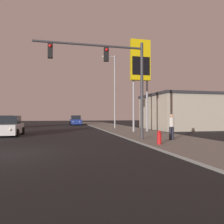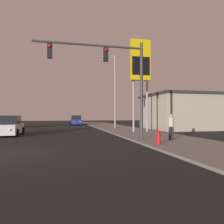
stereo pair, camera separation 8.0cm
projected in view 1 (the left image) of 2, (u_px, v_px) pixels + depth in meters
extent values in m
plane|color=black|center=(4.00, 154.00, 9.54)|extent=(120.00, 120.00, 0.00)
cube|color=gray|center=(134.00, 132.00, 21.46)|extent=(5.00, 60.00, 0.12)
cube|color=#B2A893|center=(188.00, 113.00, 27.29)|extent=(10.00, 8.00, 4.00)
cube|color=#2D2D33|center=(188.00, 96.00, 27.32)|extent=(10.30, 8.30, 0.30)
cube|color=silver|center=(9.00, 129.00, 18.21)|extent=(1.82, 4.21, 0.80)
cube|color=black|center=(9.00, 120.00, 18.37)|extent=(1.61, 2.01, 0.70)
cylinder|color=black|center=(17.00, 133.00, 17.15)|extent=(0.24, 0.64, 0.64)
cylinder|color=black|center=(1.00, 131.00, 19.27)|extent=(0.24, 0.64, 0.64)
cylinder|color=black|center=(23.00, 131.00, 19.68)|extent=(0.24, 0.64, 0.64)
sphere|color=#F2EACC|center=(10.00, 130.00, 16.28)|extent=(0.18, 0.18, 0.18)
cube|color=black|center=(5.00, 124.00, 29.00)|extent=(1.87, 4.23, 0.80)
cube|color=black|center=(5.00, 118.00, 29.16)|extent=(1.63, 2.03, 0.70)
cylinder|color=black|center=(10.00, 126.00, 27.94)|extent=(0.24, 0.64, 0.64)
cylinder|color=black|center=(0.00, 125.00, 30.06)|extent=(0.24, 0.64, 0.64)
cylinder|color=black|center=(14.00, 125.00, 30.47)|extent=(0.24, 0.64, 0.64)
sphere|color=#F2EACC|center=(6.00, 124.00, 27.07)|extent=(0.18, 0.18, 0.18)
cube|color=navy|center=(76.00, 122.00, 38.48)|extent=(1.85, 4.22, 0.80)
cube|color=black|center=(76.00, 117.00, 38.63)|extent=(1.63, 2.02, 0.70)
cylinder|color=black|center=(71.00, 123.00, 37.00)|extent=(0.24, 0.64, 0.64)
cylinder|color=black|center=(81.00, 123.00, 37.41)|extent=(0.24, 0.64, 0.64)
cylinder|color=black|center=(70.00, 123.00, 39.53)|extent=(0.24, 0.64, 0.64)
cylinder|color=black|center=(80.00, 123.00, 39.95)|extent=(0.24, 0.64, 0.64)
sphere|color=#F2EACC|center=(73.00, 122.00, 36.29)|extent=(0.18, 0.18, 0.18)
sphere|color=#F2EACC|center=(80.00, 122.00, 36.54)|extent=(0.18, 0.18, 0.18)
cylinder|color=#38383D|center=(142.00, 91.00, 14.72)|extent=(0.20, 0.20, 6.50)
cylinder|color=#38383D|center=(90.00, 45.00, 13.95)|extent=(7.03, 0.14, 0.14)
cube|color=black|center=(106.00, 54.00, 14.19)|extent=(0.30, 0.24, 0.90)
sphere|color=red|center=(107.00, 50.00, 14.05)|extent=(0.20, 0.20, 0.20)
cube|color=black|center=(50.00, 51.00, 13.37)|extent=(0.30, 0.24, 0.90)
sphere|color=red|center=(50.00, 46.00, 13.24)|extent=(0.20, 0.20, 0.20)
cylinder|color=#99999E|center=(115.00, 92.00, 27.01)|extent=(0.18, 0.18, 9.00)
cylinder|color=#99999E|center=(109.00, 56.00, 26.91)|extent=(1.40, 0.10, 0.10)
ellipsoid|color=silver|center=(104.00, 57.00, 26.75)|extent=(0.50, 0.24, 0.20)
cylinder|color=#99999E|center=(134.00, 106.00, 21.16)|extent=(0.20, 0.20, 5.00)
cylinder|color=#99999E|center=(147.00, 106.00, 21.49)|extent=(0.20, 0.20, 5.00)
cube|color=yellow|center=(140.00, 60.00, 21.39)|extent=(2.00, 0.40, 4.00)
cube|color=black|center=(141.00, 66.00, 21.18)|extent=(1.80, 0.03, 1.80)
cylinder|color=red|center=(159.00, 139.00, 11.98)|extent=(0.24, 0.24, 0.60)
sphere|color=red|center=(159.00, 132.00, 11.99)|extent=(0.20, 0.20, 0.20)
cylinder|color=red|center=(161.00, 139.00, 11.82)|extent=(0.08, 0.10, 0.08)
cylinder|color=#23232D|center=(170.00, 133.00, 14.09)|extent=(0.16, 0.16, 0.85)
cylinder|color=#23232D|center=(173.00, 133.00, 14.13)|extent=(0.16, 0.16, 0.85)
cylinder|color=beige|center=(172.00, 122.00, 14.12)|extent=(0.32, 0.32, 0.60)
sphere|color=tan|center=(171.00, 116.00, 14.13)|extent=(0.22, 0.22, 0.22)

